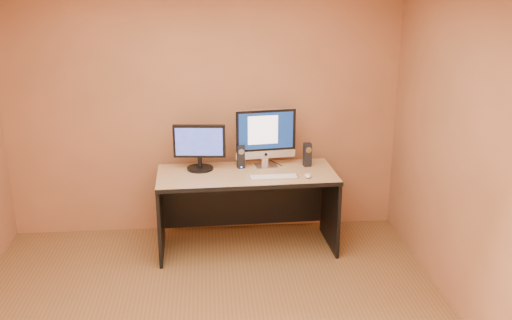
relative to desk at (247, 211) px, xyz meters
name	(u,v)px	position (x,y,z in m)	size (l,w,h in m)	color
walls	(204,174)	(-0.40, -1.46, 0.91)	(4.00, 4.00, 2.60)	#A86643
desk	(247,211)	(0.00, 0.00, 0.00)	(1.70, 0.75, 0.79)	tan
imac	(266,138)	(0.21, 0.19, 0.69)	(0.61, 0.22, 0.59)	silver
second_monitor	(199,147)	(-0.45, 0.15, 0.62)	(0.51, 0.26, 0.45)	black
speaker_left	(241,156)	(-0.05, 0.17, 0.51)	(0.07, 0.08, 0.23)	black
speaker_right	(307,155)	(0.61, 0.17, 0.51)	(0.07, 0.08, 0.23)	black
keyboard	(274,177)	(0.24, -0.16, 0.40)	(0.46, 0.12, 0.02)	silver
mouse	(308,175)	(0.56, -0.17, 0.41)	(0.06, 0.11, 0.04)	silver
cable_a	(275,163)	(0.31, 0.28, 0.40)	(0.01, 0.01, 0.23)	black
cable_b	(263,162)	(0.19, 0.33, 0.40)	(0.01, 0.01, 0.19)	black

